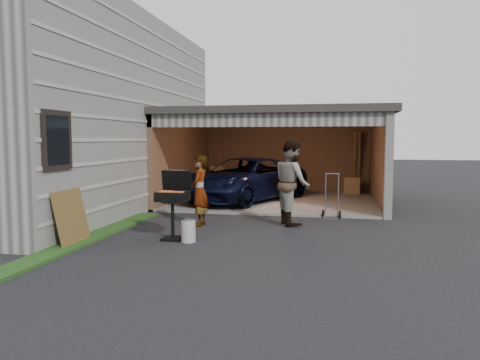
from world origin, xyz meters
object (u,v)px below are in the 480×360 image
object	(u,v)px
minivan	(244,181)
plywood_panel	(71,218)
man	(292,182)
hand_truck	(331,209)
woman	(200,191)
bbq_grill	(173,199)
propane_tank	(188,231)

from	to	relation	value
minivan	plywood_panel	xyz separation A→B (m)	(-2.09, -6.59, -0.15)
man	hand_truck	world-z (taller)	man
minivan	man	bearing A→B (deg)	-39.21
woman	bbq_grill	distance (m)	1.56
minivan	plywood_panel	distance (m)	6.92
propane_tank	man	bearing A→B (deg)	52.01
man	minivan	bearing A→B (deg)	4.42
propane_tank	plywood_panel	distance (m)	2.24
propane_tank	plywood_panel	world-z (taller)	plywood_panel
propane_tank	hand_truck	world-z (taller)	hand_truck
minivan	bbq_grill	bearing A→B (deg)	-69.90
minivan	hand_truck	xyz separation A→B (m)	(2.76, -2.50, -0.46)
woman	propane_tank	xyz separation A→B (m)	(0.27, -1.72, -0.61)
propane_tank	hand_truck	bearing A→B (deg)	51.22
plywood_panel	propane_tank	bearing A→B (deg)	17.94
minivan	woman	bearing A→B (deg)	-69.84
hand_truck	plywood_panel	bearing A→B (deg)	-133.60
minivan	bbq_grill	size ratio (longest dim) A/B	3.55
bbq_grill	propane_tank	world-z (taller)	bbq_grill
minivan	man	distance (m)	4.04
minivan	bbq_grill	xyz separation A→B (m)	(-0.35, -5.74, 0.14)
man	hand_truck	bearing A→B (deg)	-63.17
minivan	plywood_panel	world-z (taller)	minivan
bbq_grill	minivan	bearing A→B (deg)	86.48
minivan	hand_truck	size ratio (longest dim) A/B	4.22
woman	plywood_panel	size ratio (longest dim) A/B	1.53
man	plywood_panel	xyz separation A→B (m)	(-3.93, -3.01, -0.47)
bbq_grill	plywood_panel	distance (m)	1.96
man	bbq_grill	world-z (taller)	man
woman	minivan	bearing A→B (deg)	176.18
woman	plywood_panel	world-z (taller)	woman
man	plywood_panel	size ratio (longest dim) A/B	1.87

